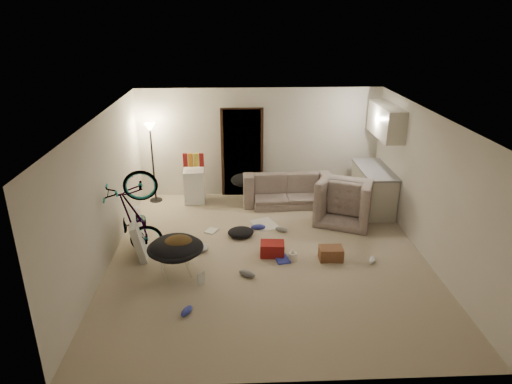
{
  "coord_description": "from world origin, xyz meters",
  "views": [
    {
      "loc": [
        -0.53,
        -7.13,
        4.04
      ],
      "look_at": [
        -0.19,
        0.6,
        0.98
      ],
      "focal_mm": 32.0,
      "sensor_mm": 36.0,
      "label": 1
    }
  ],
  "objects_px": {
    "saucer_chair": "(176,253)",
    "mini_fridge": "(194,186)",
    "sofa": "(285,190)",
    "drink_case_b": "(272,249)",
    "floor_lamp": "(151,146)",
    "armchair": "(346,203)",
    "drink_case_a": "(331,253)",
    "kitchen_counter": "(373,190)",
    "bicycle": "(137,234)",
    "juicer": "(293,256)",
    "tv_box": "(139,234)"
  },
  "relations": [
    {
      "from": "bicycle",
      "to": "drink_case_b",
      "type": "distance_m",
      "value": 2.4
    },
    {
      "from": "bicycle",
      "to": "sofa",
      "type": "bearing_deg",
      "value": -59.0
    },
    {
      "from": "bicycle",
      "to": "drink_case_a",
      "type": "xyz_separation_m",
      "value": [
        3.39,
        -0.27,
        -0.32
      ]
    },
    {
      "from": "drink_case_a",
      "to": "drink_case_b",
      "type": "bearing_deg",
      "value": 170.28
    },
    {
      "from": "tv_box",
      "to": "juicer",
      "type": "height_order",
      "value": "tv_box"
    },
    {
      "from": "saucer_chair",
      "to": "floor_lamp",
      "type": "bearing_deg",
      "value": 104.98
    },
    {
      "from": "mini_fridge",
      "to": "saucer_chair",
      "type": "distance_m",
      "value": 3.08
    },
    {
      "from": "sofa",
      "to": "tv_box",
      "type": "height_order",
      "value": "tv_box"
    },
    {
      "from": "sofa",
      "to": "drink_case_a",
      "type": "relative_size",
      "value": 4.75
    },
    {
      "from": "mini_fridge",
      "to": "saucer_chair",
      "type": "bearing_deg",
      "value": -94.27
    },
    {
      "from": "bicycle",
      "to": "juicer",
      "type": "height_order",
      "value": "bicycle"
    },
    {
      "from": "drink_case_a",
      "to": "saucer_chair",
      "type": "bearing_deg",
      "value": -171.37
    },
    {
      "from": "sofa",
      "to": "tv_box",
      "type": "distance_m",
      "value": 3.59
    },
    {
      "from": "kitchen_counter",
      "to": "mini_fridge",
      "type": "bearing_deg",
      "value": 172.03
    },
    {
      "from": "drink_case_b",
      "to": "tv_box",
      "type": "bearing_deg",
      "value": 177.91
    },
    {
      "from": "mini_fridge",
      "to": "drink_case_b",
      "type": "relative_size",
      "value": 1.81
    },
    {
      "from": "armchair",
      "to": "drink_case_b",
      "type": "distance_m",
      "value": 2.24
    },
    {
      "from": "drink_case_a",
      "to": "juicer",
      "type": "distance_m",
      "value": 0.67
    },
    {
      "from": "kitchen_counter",
      "to": "drink_case_b",
      "type": "bearing_deg",
      "value": -139.77
    },
    {
      "from": "drink_case_a",
      "to": "floor_lamp",
      "type": "bearing_deg",
      "value": 142.22
    },
    {
      "from": "juicer",
      "to": "kitchen_counter",
      "type": "bearing_deg",
      "value": 47.62
    },
    {
      "from": "bicycle",
      "to": "mini_fridge",
      "type": "bearing_deg",
      "value": -26.64
    },
    {
      "from": "kitchen_counter",
      "to": "saucer_chair",
      "type": "relative_size",
      "value": 1.64
    },
    {
      "from": "kitchen_counter",
      "to": "drink_case_a",
      "type": "height_order",
      "value": "kitchen_counter"
    },
    {
      "from": "kitchen_counter",
      "to": "sofa",
      "type": "relative_size",
      "value": 0.78
    },
    {
      "from": "saucer_chair",
      "to": "drink_case_b",
      "type": "distance_m",
      "value": 1.73
    },
    {
      "from": "armchair",
      "to": "kitchen_counter",
      "type": "bearing_deg",
      "value": -120.92
    },
    {
      "from": "sofa",
      "to": "saucer_chair",
      "type": "xyz_separation_m",
      "value": [
        -2.11,
        -2.98,
        0.11
      ]
    },
    {
      "from": "sofa",
      "to": "bicycle",
      "type": "bearing_deg",
      "value": 37.38
    },
    {
      "from": "bicycle",
      "to": "juicer",
      "type": "xyz_separation_m",
      "value": [
        2.72,
        -0.28,
        -0.35
      ]
    },
    {
      "from": "sofa",
      "to": "mini_fridge",
      "type": "relative_size",
      "value": 2.52
    },
    {
      "from": "sofa",
      "to": "drink_case_b",
      "type": "relative_size",
      "value": 4.56
    },
    {
      "from": "floor_lamp",
      "to": "kitchen_counter",
      "type": "bearing_deg",
      "value": -7.66
    },
    {
      "from": "sofa",
      "to": "kitchen_counter",
      "type": "bearing_deg",
      "value": 164.21
    },
    {
      "from": "floor_lamp",
      "to": "armchair",
      "type": "relative_size",
      "value": 1.68
    },
    {
      "from": "armchair",
      "to": "drink_case_a",
      "type": "height_order",
      "value": "armchair"
    },
    {
      "from": "armchair",
      "to": "mini_fridge",
      "type": "relative_size",
      "value": 1.41
    },
    {
      "from": "saucer_chair",
      "to": "mini_fridge",
      "type": "bearing_deg",
      "value": 89.01
    },
    {
      "from": "floor_lamp",
      "to": "sofa",
      "type": "height_order",
      "value": "floor_lamp"
    },
    {
      "from": "kitchen_counter",
      "to": "mini_fridge",
      "type": "height_order",
      "value": "kitchen_counter"
    },
    {
      "from": "mini_fridge",
      "to": "juicer",
      "type": "xyz_separation_m",
      "value": [
        1.92,
        -2.75,
        -0.3
      ]
    },
    {
      "from": "sofa",
      "to": "drink_case_b",
      "type": "height_order",
      "value": "sofa"
    },
    {
      "from": "armchair",
      "to": "juicer",
      "type": "bearing_deg",
      "value": 75.54
    },
    {
      "from": "floor_lamp",
      "to": "mini_fridge",
      "type": "height_order",
      "value": "floor_lamp"
    },
    {
      "from": "saucer_chair",
      "to": "drink_case_a",
      "type": "bearing_deg",
      "value": 7.26
    },
    {
      "from": "mini_fridge",
      "to": "drink_case_a",
      "type": "xyz_separation_m",
      "value": [
        2.58,
        -2.74,
        -0.27
      ]
    },
    {
      "from": "kitchen_counter",
      "to": "saucer_chair",
      "type": "distance_m",
      "value": 4.71
    },
    {
      "from": "drink_case_b",
      "to": "juicer",
      "type": "height_order",
      "value": "drink_case_b"
    },
    {
      "from": "armchair",
      "to": "bicycle",
      "type": "distance_m",
      "value": 4.28
    },
    {
      "from": "sofa",
      "to": "armchair",
      "type": "xyz_separation_m",
      "value": [
        1.17,
        -0.95,
        0.07
      ]
    }
  ]
}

